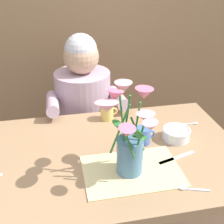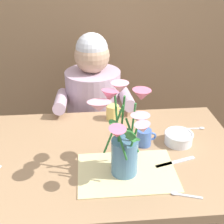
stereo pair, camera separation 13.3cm
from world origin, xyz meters
The scene contains 11 objects.
wood_panel_backdrop centered at (0.00, 1.05, 1.25)m, with size 4.00×0.10×2.50m, color brown.
dining_table centered at (0.00, 0.00, 0.64)m, with size 1.20×0.80×0.74m.
seated_person centered at (-0.05, 0.62, 0.56)m, with size 0.45×0.47×1.14m.
striped_placemat centered at (0.06, -0.15, 0.74)m, with size 0.40×0.28×0.01m, color beige.
flower_vase centered at (0.04, -0.15, 0.92)m, with size 0.26×0.26×0.37m.
ceramic_bowl centered at (0.33, 0.05, 0.77)m, with size 0.14×0.14×0.06m.
dinner_knife centered at (0.27, -0.10, 0.74)m, with size 0.19×0.02×0.01m, color silver.
ceramic_mug centered at (0.04, 0.31, 0.78)m, with size 0.09×0.07×0.08m.
coffee_cup centered at (0.16, 0.05, 0.78)m, with size 0.09×0.07×0.08m.
spoon_0 centered at (0.46, 0.17, 0.74)m, with size 0.12×0.02×0.01m.
spoon_1 centered at (0.24, -0.29, 0.74)m, with size 0.12×0.05×0.01m.
Camera 2 is at (-0.09, -1.12, 1.54)m, focal length 48.77 mm.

